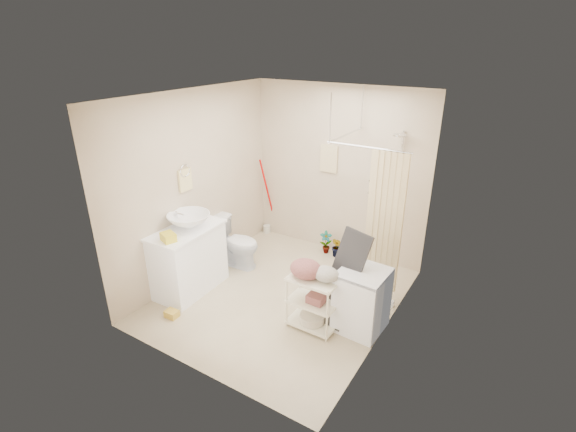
{
  "coord_description": "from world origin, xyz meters",
  "views": [
    {
      "loc": [
        2.54,
        -3.95,
        3.19
      ],
      "look_at": [
        -0.06,
        0.25,
        1.06
      ],
      "focal_mm": 26.0,
      "sensor_mm": 36.0,
      "label": 1
    }
  ],
  "objects_px": {
    "vanity": "(189,259)",
    "laundry_rack": "(313,298)",
    "washing_machine": "(362,300)",
    "toilet": "(236,242)"
  },
  "relations": [
    {
      "from": "vanity",
      "to": "washing_machine",
      "type": "height_order",
      "value": "vanity"
    },
    {
      "from": "vanity",
      "to": "laundry_rack",
      "type": "xyz_separation_m",
      "value": [
        1.81,
        0.15,
        -0.06
      ]
    },
    {
      "from": "laundry_rack",
      "to": "vanity",
      "type": "bearing_deg",
      "value": -174.38
    },
    {
      "from": "washing_machine",
      "to": "laundry_rack",
      "type": "height_order",
      "value": "laundry_rack"
    },
    {
      "from": "washing_machine",
      "to": "toilet",
      "type": "bearing_deg",
      "value": 172.19
    },
    {
      "from": "washing_machine",
      "to": "laundry_rack",
      "type": "distance_m",
      "value": 0.57
    },
    {
      "from": "vanity",
      "to": "toilet",
      "type": "distance_m",
      "value": 0.87
    },
    {
      "from": "toilet",
      "to": "washing_machine",
      "type": "xyz_separation_m",
      "value": [
        2.18,
        -0.42,
        0.01
      ]
    },
    {
      "from": "vanity",
      "to": "toilet",
      "type": "bearing_deg",
      "value": 79.92
    },
    {
      "from": "vanity",
      "to": "laundry_rack",
      "type": "bearing_deg",
      "value": 2.74
    }
  ]
}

